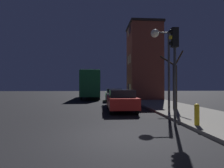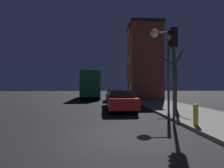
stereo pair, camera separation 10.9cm
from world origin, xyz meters
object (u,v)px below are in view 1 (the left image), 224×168
traffic_light (174,55)px  car_mid_lane (114,95)px  car_near_lane (121,100)px  bare_tree (175,82)px  bus (92,83)px  fire_hydrant (197,114)px  streetlamp (161,49)px

traffic_light → car_mid_lane: (-1.74, 13.05, -2.42)m
car_near_lane → bare_tree: bearing=-0.0°
bus → car_near_lane: (2.72, -14.18, -1.48)m
bare_tree → fire_hydrant: size_ratio=4.67×
traffic_light → bare_tree: bearing=66.0°
traffic_light → car_mid_lane: traffic_light is taller
traffic_light → car_mid_lane: bearing=97.6°
bare_tree → traffic_light: bearing=-114.0°
bus → fire_hydrant: size_ratio=11.94×
bus → car_near_lane: size_ratio=2.50×
streetlamp → fire_hydrant: streetlamp is taller
car_near_lane → fire_hydrant: bearing=-63.7°
bare_tree → car_near_lane: bare_tree is taller
traffic_light → streetlamp: bearing=81.6°
streetlamp → car_mid_lane: 10.85m
streetlamp → bare_tree: streetlamp is taller
traffic_light → fire_hydrant: traffic_light is taller
car_mid_lane → fire_hydrant: (2.43, -13.71, -0.17)m
car_mid_lane → bare_tree: bearing=-66.1°
car_near_lane → fire_hydrant: size_ratio=4.77×
fire_hydrant → traffic_light: bearing=136.0°
car_near_lane → streetlamp: bearing=-34.4°
traffic_light → fire_hydrant: (0.69, -0.66, -2.59)m
car_mid_lane → streetlamp: bearing=-77.8°
traffic_light → car_mid_lane: 13.38m
streetlamp → car_mid_lane: (-2.18, 10.08, -3.36)m
fire_hydrant → streetlamp: bearing=94.0°
traffic_light → car_near_lane: (-1.89, 4.55, -2.40)m
traffic_light → car_near_lane: traffic_light is taller
streetlamp → bus: 16.66m
streetlamp → car_mid_lane: bearing=102.2°
streetlamp → car_near_lane: 4.37m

